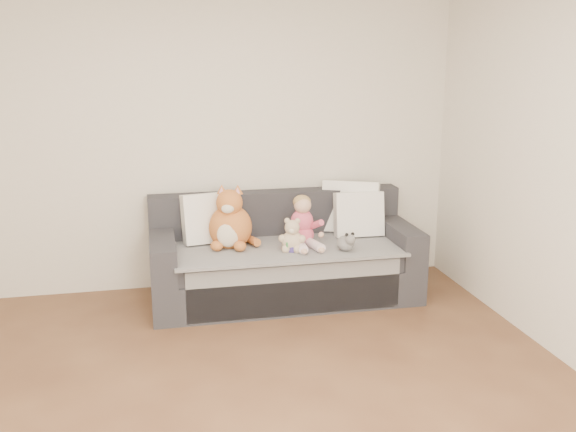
% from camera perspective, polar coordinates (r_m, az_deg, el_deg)
% --- Properties ---
extents(room_shell, '(5.00, 5.00, 5.00)m').
position_cam_1_polar(room_shell, '(3.51, -5.44, 2.41)').
color(room_shell, brown).
rests_on(room_shell, ground).
extents(sofa, '(2.20, 0.94, 0.85)m').
position_cam_1_polar(sofa, '(5.44, -0.43, -4.01)').
color(sofa, '#29282D').
rests_on(sofa, ground).
extents(cushion_left, '(0.49, 0.28, 0.43)m').
position_cam_1_polar(cushion_left, '(5.39, -6.97, -0.17)').
color(cushion_left, white).
rests_on(cushion_left, sofa).
extents(cushion_right_back, '(0.54, 0.41, 0.47)m').
position_cam_1_polar(cushion_right_back, '(5.70, 5.56, 0.84)').
color(cushion_right_back, white).
rests_on(cushion_right_back, sofa).
extents(cushion_right_front, '(0.43, 0.20, 0.40)m').
position_cam_1_polar(cushion_right_front, '(5.58, 6.31, 0.16)').
color(cushion_right_front, white).
rests_on(cushion_right_front, sofa).
extents(toddler, '(0.30, 0.43, 0.42)m').
position_cam_1_polar(toddler, '(5.28, 1.37, -0.74)').
color(toddler, '#ED538F').
rests_on(toddler, sofa).
extents(plush_cat, '(0.41, 0.37, 0.54)m').
position_cam_1_polar(plush_cat, '(5.24, -5.14, -0.66)').
color(plush_cat, '#BF6B2A').
rests_on(plush_cat, sofa).
extents(teddy_bear, '(0.21, 0.17, 0.28)m').
position_cam_1_polar(teddy_bear, '(5.13, 0.38, -1.94)').
color(teddy_bear, '#C6AE89').
rests_on(teddy_bear, sofa).
extents(plush_cow, '(0.14, 0.21, 0.17)m').
position_cam_1_polar(plush_cow, '(5.17, 5.19, -2.37)').
color(plush_cow, white).
rests_on(plush_cow, sofa).
extents(sippy_cup, '(0.11, 0.09, 0.13)m').
position_cam_1_polar(sippy_cup, '(5.12, 0.36, -2.50)').
color(sippy_cup, '#44338B').
rests_on(sippy_cup, sofa).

